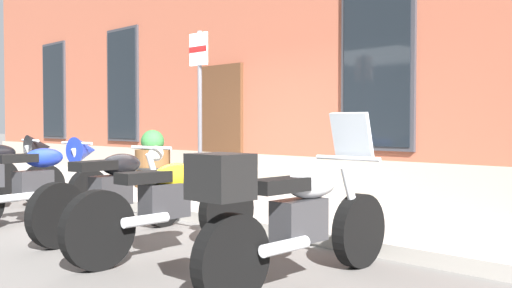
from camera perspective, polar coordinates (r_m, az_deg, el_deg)
The scene contains 9 objects.
ground_plane at distance 7.88m, azimuth -9.53°, elevation -6.96°, with size 140.00×140.00×0.00m, color #565451.
sidewalk at distance 8.68m, azimuth -2.42°, elevation -5.65°, with size 29.34×2.62×0.14m, color gray.
brick_pub_facade at distance 12.39m, azimuth 13.72°, elevation 13.28°, with size 23.34×6.58×7.34m.
motorcycle_blue_sport at distance 7.73m, azimuth -20.03°, elevation -2.96°, with size 0.65×2.14×1.05m.
motorcycle_black_naked at distance 6.52m, azimuth -13.50°, elevation -4.57°, with size 0.68×2.11×0.96m.
motorcycle_yellow_naked at distance 5.48m, azimuth -8.33°, elevation -5.85°, with size 0.62×2.16×0.92m.
motorcycle_silver_touring at distance 4.35m, azimuth 3.67°, elevation -6.88°, with size 0.62×2.13×1.31m.
parking_sign at distance 8.07m, azimuth -5.55°, elevation 5.11°, with size 0.36×0.07×2.35m.
barrel_planter at distance 10.24m, azimuth -10.05°, elevation -1.80°, with size 0.63×0.63×0.98m.
Camera 1 is at (6.36, -4.49, 1.21)m, focal length 40.98 mm.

